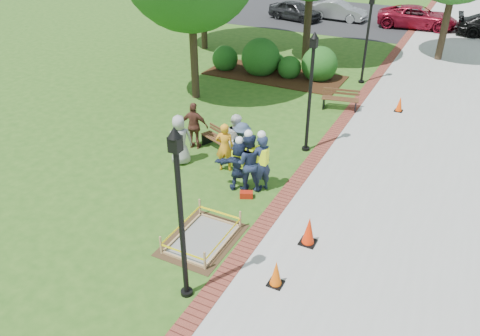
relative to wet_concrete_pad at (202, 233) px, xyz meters
The scene contains 31 objects.
ground 1.31m from the wet_concrete_pad, 116.15° to the left, with size 100.00×100.00×0.00m, color #285116.
sidewalk 12.01m from the wet_concrete_pad, 68.33° to the left, with size 6.00×60.00×0.02m, color #9E9E99.
brick_edging 11.22m from the wet_concrete_pad, 83.95° to the left, with size 0.50×60.00×0.03m, color maroon.
mulch_bed 13.63m from the wet_concrete_pad, 105.17° to the left, with size 7.00×3.00×0.05m, color #381E0F.
parking_lot 28.16m from the wet_concrete_pad, 91.15° to the left, with size 36.00×12.00×0.01m, color black.
wet_concrete_pad is the anchor object (origin of this frame).
bench_near 5.22m from the wet_concrete_pad, 114.90° to the left, with size 1.47×0.97×0.76m.
bench_far 10.40m from the wet_concrete_pad, 86.23° to the left, with size 1.63×0.82×0.84m.
cone_front 2.49m from the wet_concrete_pad, 15.06° to the right, with size 0.36×0.36×0.71m.
cone_back 2.81m from the wet_concrete_pad, 24.09° to the left, with size 0.42×0.42×0.84m.
cone_far 11.68m from the wet_concrete_pad, 74.99° to the left, with size 0.34×0.34×0.68m.
toolbox 2.39m from the wet_concrete_pad, 86.73° to the left, with size 0.40×0.22×0.20m, color #A01C0C.
lamp_near 2.99m from the wet_concrete_pad, 69.68° to the right, with size 0.28×0.28×4.26m.
lamp_mid 6.59m from the wet_concrete_pad, 83.67° to the left, with size 0.28×0.28×4.26m.
lamp_far 14.35m from the wet_concrete_pad, 87.24° to the left, with size 0.28×0.28×4.26m.
shrub_a 14.38m from the wet_concrete_pad, 116.06° to the left, with size 1.36×1.36×1.36m, color #194C15.
shrub_b 13.85m from the wet_concrete_pad, 108.33° to the left, with size 1.98×1.98×1.98m, color #194C15.
shrub_c 13.54m from the wet_concrete_pad, 101.92° to the left, with size 1.19×1.19×1.19m, color #194C15.
shrub_d 13.74m from the wet_concrete_pad, 95.76° to the left, with size 1.79×1.79×1.79m, color #194C15.
shrub_e 14.74m from the wet_concrete_pad, 105.38° to the left, with size 0.90×0.90×0.90m, color #194C15.
casual_person_a 4.39m from the wet_concrete_pad, 130.56° to the left, with size 0.65×0.65×1.75m.
casual_person_b 3.83m from the wet_concrete_pad, 109.22° to the left, with size 0.63×0.50×1.70m.
casual_person_c 4.50m from the wet_concrete_pad, 105.55° to the left, with size 0.66×0.56×1.74m.
casual_person_d 5.44m from the wet_concrete_pad, 123.54° to the left, with size 0.61×0.45×1.74m.
casual_person_e 4.13m from the wet_concrete_pad, 101.63° to the left, with size 0.60×0.48×1.62m.
hivis_worker_a 2.85m from the wet_concrete_pad, 96.06° to the left, with size 0.63×0.55×1.81m.
hivis_worker_b 3.10m from the wet_concrete_pad, 83.75° to the left, with size 0.67×0.72×2.04m.
hivis_worker_c 2.96m from the wet_concrete_pad, 90.85° to the left, with size 0.71×0.61×2.04m.
parked_car_a 26.45m from the wet_concrete_pad, 105.83° to the left, with size 4.59×2.00×1.50m, color #232426.
parked_car_b 27.26m from the wet_concrete_pad, 99.13° to the left, with size 4.49×1.95×1.46m, color #939498.
parked_car_c 27.06m from the wet_concrete_pad, 87.32° to the left, with size 4.95×2.15×1.62m, color maroon.
Camera 1 is at (5.93, -9.49, 7.95)m, focal length 35.00 mm.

